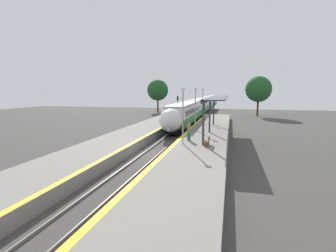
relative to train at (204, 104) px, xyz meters
name	(u,v)px	position (x,y,z in m)	size (l,w,h in m)	color
ground_plane	(151,155)	(0.00, -46.65, -2.17)	(120.00, 120.00, 0.00)	#423F3D
rail_left	(143,154)	(-0.72, -46.65, -2.10)	(0.08, 90.00, 0.15)	slate
rail_right	(159,155)	(0.72, -46.65, -2.10)	(0.08, 90.00, 0.15)	slate
train	(204,104)	(0.00, 0.00, 0.00)	(2.87, 80.52, 3.80)	black
platform_right	(198,153)	(4.22, -46.65, -1.73)	(4.96, 64.00, 0.90)	gray
platform_left	(108,148)	(-4.22, -46.65, -1.73)	(4.96, 64.00, 0.90)	gray
platform_bench	(208,140)	(4.96, -45.62, -0.81)	(0.44, 1.51, 0.89)	brown
person_waiting	(189,131)	(2.95, -43.52, -0.35)	(0.36, 0.23, 1.78)	#1E604C
railway_signal	(178,107)	(-2.26, -23.34, 0.70)	(0.28, 0.28, 4.73)	#59595E
lamppost_near	(183,112)	(2.64, -45.22, 1.65)	(0.36, 0.20, 5.10)	#9E9EA3
lamppost_mid	(195,106)	(2.64, -36.69, 1.65)	(0.36, 0.20, 5.10)	#9E9EA3
lamppost_far	(203,103)	(2.64, -28.15, 1.65)	(0.36, 0.20, 5.10)	#9E9EA3
station_canopy	(215,99)	(5.09, -38.13, 2.57)	(2.02, 17.33, 4.13)	#333842
background_tree_left	(158,90)	(-11.70, -2.67, 3.56)	(5.44, 5.44, 8.47)	brown
background_tree_right	(259,89)	(12.69, -7.49, 3.80)	(5.68, 5.68, 8.83)	brown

